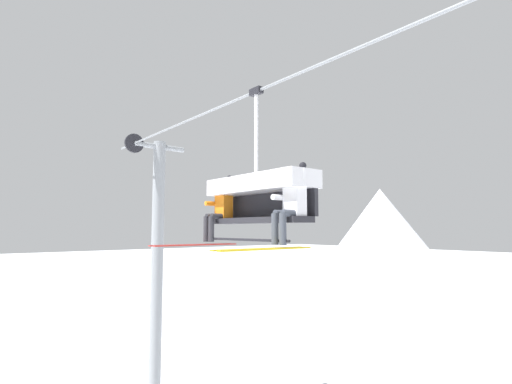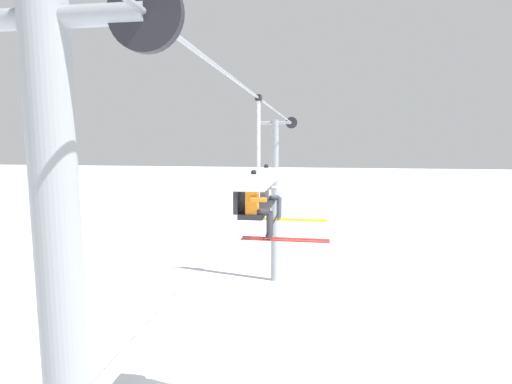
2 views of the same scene
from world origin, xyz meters
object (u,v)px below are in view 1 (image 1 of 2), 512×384
Objects in this scene: lift_tower_near at (156,269)px; chairlift_chair at (259,192)px; skier_white at (289,204)px; skier_orange at (219,209)px.

chairlift_chair is (5.66, -0.71, 1.85)m from lift_tower_near.
lift_tower_near is at bearing 172.10° from skier_white.
lift_tower_near is at bearing 168.84° from skier_orange.
skier_white is at bearing -12.20° from chairlift_chair.
lift_tower_near reaches higher than chairlift_chair.
chairlift_chair is at bearing -7.14° from lift_tower_near.
skier_orange is (-0.98, -0.21, -0.28)m from chairlift_chair.
chairlift_chair reaches higher than skier_white.
skier_orange is at bearing -11.16° from lift_tower_near.
skier_orange and skier_white have the same top height.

